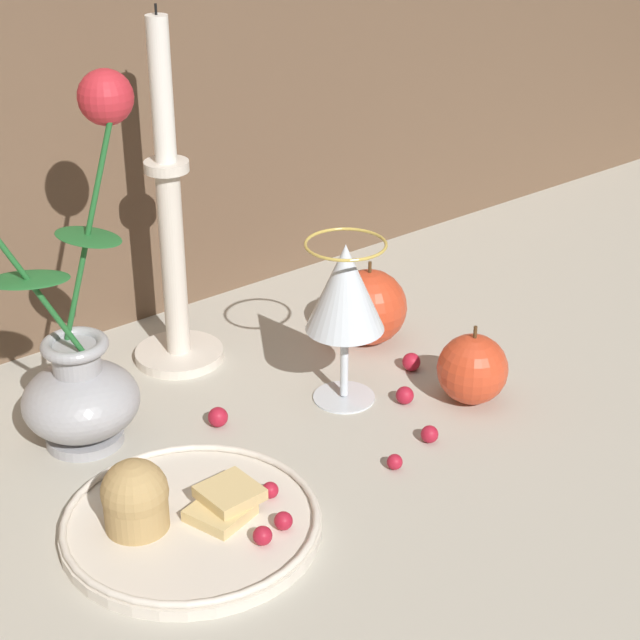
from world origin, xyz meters
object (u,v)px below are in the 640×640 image
at_px(plate_with_pastries, 180,516).
at_px(apple_near_glass, 472,369).
at_px(candlestick, 172,251).
at_px(wine_glass, 344,292).
at_px(apple_beside_vase, 369,307).
at_px(vase, 72,350).

xyz_separation_m(plate_with_pastries, apple_near_glass, (0.33, -0.00, 0.02)).
distance_m(plate_with_pastries, candlestick, 0.31).
height_order(plate_with_pastries, wine_glass, wine_glass).
xyz_separation_m(wine_glass, apple_beside_vase, (0.10, 0.07, -0.07)).
height_order(vase, candlestick, candlestick).
bearing_deg(candlestick, apple_near_glass, -54.20).
xyz_separation_m(vase, wine_glass, (0.24, -0.09, 0.02)).
bearing_deg(apple_near_glass, candlestick, 125.80).
height_order(candlestick, apple_beside_vase, candlestick).
relative_size(vase, plate_with_pastries, 1.57).
xyz_separation_m(plate_with_pastries, apple_beside_vase, (0.33, 0.16, 0.03)).
relative_size(vase, wine_glass, 2.00).
distance_m(vase, apple_near_glass, 0.38).
bearing_deg(vase, candlestick, 27.79).
bearing_deg(apple_beside_vase, apple_near_glass, -90.52).
relative_size(candlestick, apple_beside_vase, 3.89).
distance_m(vase, apple_beside_vase, 0.34).
relative_size(candlestick, apple_near_glass, 4.49).
height_order(plate_with_pastries, apple_near_glass, apple_near_glass).
bearing_deg(apple_near_glass, wine_glass, 139.32).
bearing_deg(candlestick, plate_with_pastries, -121.47).
bearing_deg(apple_beside_vase, plate_with_pastries, -155.08).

